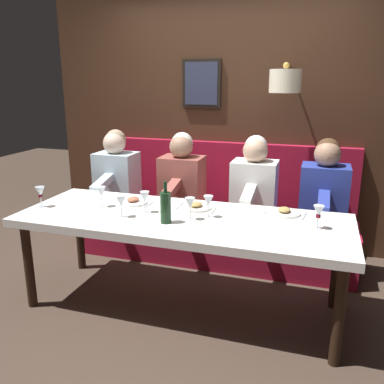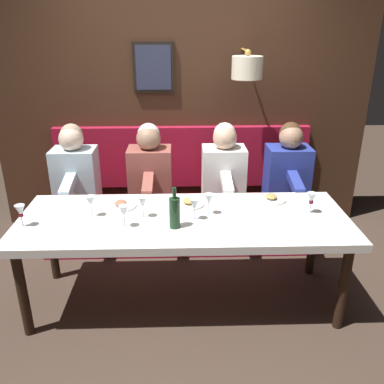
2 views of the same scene
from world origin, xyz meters
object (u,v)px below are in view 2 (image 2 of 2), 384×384
object	(u,v)px
wine_glass_3	(20,211)
wine_bottle	(175,212)
diner_near	(224,168)
wine_glass_2	(194,205)
wine_glass_5	(124,212)
diner_middle	(150,169)
wine_glass_1	(311,199)
diner_nearest	(288,167)
wine_glass_0	(91,202)
wine_glass_4	(209,200)
wine_glass_6	(143,203)
dining_table	(184,225)
diner_far	(75,169)

from	to	relation	value
wine_glass_3	wine_bottle	distance (m)	1.08
diner_near	wine_glass_3	distance (m)	1.82
wine_glass_2	wine_glass_5	bearing A→B (deg)	101.60
diner_near	wine_glass_3	world-z (taller)	diner_near
diner_middle	wine_glass_1	xyz separation A→B (m)	(-0.84, -1.26, 0.04)
wine_glass_5	diner_near	bearing A→B (deg)	-38.08
diner_near	wine_glass_1	bearing A→B (deg)	-145.84
diner_nearest	wine_glass_3	xyz separation A→B (m)	(-0.99, 2.13, 0.04)
diner_near	diner_middle	distance (m)	0.69
diner_near	wine_glass_0	size ratio (longest dim) A/B	4.82
wine_glass_4	wine_bottle	distance (m)	0.32
wine_glass_6	wine_glass_0	bearing A→B (deg)	86.17
wine_glass_2	dining_table	bearing A→B (deg)	61.49
dining_table	wine_glass_0	size ratio (longest dim) A/B	14.90
wine_glass_2	wine_glass_6	xyz separation A→B (m)	(0.05, 0.38, 0.00)
wine_glass_1	wine_glass_2	size ratio (longest dim) A/B	1.00
wine_glass_0	wine_glass_1	bearing A→B (deg)	-89.71
wine_glass_6	wine_bottle	size ratio (longest dim) A/B	0.55
wine_glass_2	wine_bottle	distance (m)	0.18
wine_glass_0	wine_glass_3	size ratio (longest dim) A/B	1.00
diner_middle	wine_glass_4	xyz separation A→B (m)	(-0.84, -0.49, 0.04)
diner_nearest	diner_near	bearing A→B (deg)	90.00
wine_glass_6	wine_glass_1	bearing A→B (deg)	-88.45
wine_glass_5	wine_glass_4	bearing A→B (deg)	-72.59
wine_glass_6	wine_bottle	world-z (taller)	wine_bottle
dining_table	wine_glass_1	size ratio (longest dim) A/B	14.90
wine_glass_4	diner_middle	bearing A→B (deg)	30.54
diner_nearest	diner_middle	size ratio (longest dim) A/B	1.00
wine_glass_5	wine_glass_6	world-z (taller)	same
diner_nearest	dining_table	bearing A→B (deg)	131.61
diner_nearest	wine_glass_2	bearing A→B (deg)	135.27
dining_table	diner_near	world-z (taller)	diner_near
diner_near	diner_middle	xyz separation A→B (m)	(0.00, 0.69, 0.00)
diner_near	wine_glass_1	xyz separation A→B (m)	(-0.84, -0.57, 0.04)
wine_glass_2	wine_glass_6	bearing A→B (deg)	82.19
diner_far	wine_glass_1	xyz separation A→B (m)	(-0.84, -1.96, 0.04)
dining_table	wine_bottle	xyz separation A→B (m)	(-0.16, 0.06, 0.18)
wine_glass_0	wine_glass_2	bearing A→B (deg)	-95.81
diner_nearest	diner_middle	bearing A→B (deg)	90.00
diner_nearest	wine_glass_4	size ratio (longest dim) A/B	4.82
diner_nearest	diner_middle	xyz separation A→B (m)	(0.00, 1.30, 0.00)
dining_table	diner_nearest	distance (m)	1.34
wine_glass_4	wine_bottle	bearing A→B (deg)	129.02
dining_table	wine_glass_6	xyz separation A→B (m)	(0.01, 0.30, 0.18)
diner_middle	wine_glass_3	size ratio (longest dim) A/B	4.82
diner_nearest	wine_glass_4	distance (m)	1.16
wine_glass_2	wine_glass_3	bearing A→B (deg)	93.31
wine_glass_2	wine_glass_6	size ratio (longest dim) A/B	1.00
wine_glass_2	wine_glass_6	distance (m)	0.38
diner_nearest	wine_glass_5	size ratio (longest dim) A/B	4.82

